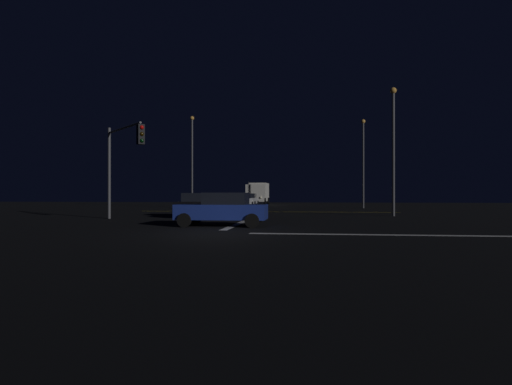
{
  "coord_description": "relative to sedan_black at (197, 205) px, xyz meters",
  "views": [
    {
      "loc": [
        3.52,
        -16.14,
        1.51
      ],
      "look_at": [
        0.08,
        11.78,
        1.61
      ],
      "focal_mm": 29.87,
      "sensor_mm": 36.0,
      "label": 1
    }
  ],
  "objects": [
    {
      "name": "sedan_red",
      "position": [
        0.17,
        6.43,
        0.0
      ],
      "size": [
        2.02,
        4.33,
        1.57
      ],
      "color": "maroon",
      "rests_on": "ground"
    },
    {
      "name": "sedan_black",
      "position": [
        0.0,
        0.0,
        0.0
      ],
      "size": [
        2.02,
        4.33,
        1.57
      ],
      "color": "black",
      "rests_on": "ground"
    },
    {
      "name": "centre_line_ns",
      "position": [
        3.82,
        8.5,
        -0.8
      ],
      "size": [
        22.0,
        0.15,
        0.01
      ],
      "color": "yellow",
      "rests_on": "ground"
    },
    {
      "name": "traffic_signal_nw",
      "position": [
        -3.22,
        -4.23,
        3.09
      ],
      "size": [
        3.7,
        3.7,
        5.56
      ],
      "color": "#4C4C51",
      "rests_on": "ground"
    },
    {
      "name": "box_truck",
      "position": [
        0.23,
        32.86,
        0.91
      ],
      "size": [
        2.68,
        8.28,
        3.08
      ],
      "color": "beige",
      "rests_on": "ground"
    },
    {
      "name": "sedan_blue_crossing",
      "position": [
        3.34,
        -7.78,
        0.0
      ],
      "size": [
        4.33,
        2.02,
        1.57
      ],
      "color": "navy",
      "rests_on": "ground"
    },
    {
      "name": "streetlamp_left_far",
      "position": [
        -5.46,
        18.5,
        4.98
      ],
      "size": [
        0.44,
        0.44,
        10.14
      ],
      "color": "#424247",
      "rests_on": "ground"
    },
    {
      "name": "stop_line_north",
      "position": [
        3.82,
        -3.1,
        -0.8
      ],
      "size": [
        0.35,
        14.0,
        0.01
      ],
      "color": "white",
      "rests_on": "ground"
    },
    {
      "name": "sedan_green",
      "position": [
        -0.02,
        12.1,
        0.0
      ],
      "size": [
        2.02,
        4.33,
        1.57
      ],
      "color": "#14512D",
      "rests_on": "ground"
    },
    {
      "name": "sedan_white",
      "position": [
        0.08,
        18.9,
        0.0
      ],
      "size": [
        2.02,
        4.33,
        1.57
      ],
      "color": "silver",
      "rests_on": "ground"
    },
    {
      "name": "streetlamp_right_near",
      "position": [
        13.1,
        2.5,
        4.28
      ],
      "size": [
        0.44,
        0.44,
        8.79
      ],
      "color": "#424247",
      "rests_on": "ground"
    },
    {
      "name": "sedan_silver",
      "position": [
        0.01,
        24.99,
        0.0
      ],
      "size": [
        2.02,
        4.33,
        1.57
      ],
      "color": "#B7B7BC",
      "rests_on": "ground"
    },
    {
      "name": "crosswalk_bar_east",
      "position": [
        12.1,
        -11.28,
        -0.8
      ],
      "size": [
        14.0,
        0.4,
        0.01
      ],
      "color": "white",
      "rests_on": "ground"
    },
    {
      "name": "streetlamp_right_far",
      "position": [
        13.1,
        18.5,
        4.59
      ],
      "size": [
        0.44,
        0.44,
        9.39
      ],
      "color": "#424247",
      "rests_on": "ground"
    },
    {
      "name": "ground",
      "position": [
        3.82,
        -11.28,
        -0.85
      ],
      "size": [
        120.0,
        120.0,
        0.1
      ],
      "primitive_type": "cube",
      "color": "black"
    }
  ]
}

